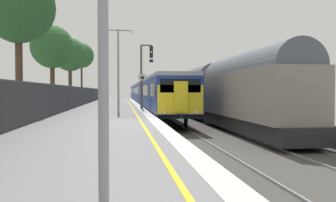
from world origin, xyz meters
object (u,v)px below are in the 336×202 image
(commuter_train_at_platform, at_px, (146,93))
(background_tree_right, at_px, (18,9))
(freight_train_adjacent_track, at_px, (185,91))
(signal_gantry, at_px, (144,69))
(background_tree_left, at_px, (70,56))
(background_tree_back, at_px, (81,56))
(speed_limit_sign, at_px, (142,87))
(platform_lamp_mid, at_px, (118,64))
(background_tree_centre, at_px, (53,48))

(commuter_train_at_platform, height_order, background_tree_right, background_tree_right)
(freight_train_adjacent_track, height_order, signal_gantry, signal_gantry)
(background_tree_left, relative_size, background_tree_back, 0.89)
(freight_train_adjacent_track, relative_size, background_tree_left, 7.27)
(freight_train_adjacent_track, relative_size, speed_limit_sign, 20.30)
(commuter_train_at_platform, height_order, freight_train_adjacent_track, freight_train_adjacent_track)
(platform_lamp_mid, distance_m, background_tree_right, 6.96)
(speed_limit_sign, xyz_separation_m, platform_lamp_mid, (-1.76, -2.57, 1.55))
(platform_lamp_mid, distance_m, background_tree_back, 32.58)
(commuter_train_at_platform, xyz_separation_m, speed_limit_sign, (-1.85, -24.51, 0.52))
(speed_limit_sign, distance_m, background_tree_right, 9.89)
(platform_lamp_mid, bearing_deg, background_tree_left, 106.49)
(signal_gantry, relative_size, background_tree_centre, 0.72)
(speed_limit_sign, height_order, background_tree_left, background_tree_left)
(signal_gantry, xyz_separation_m, speed_limit_sign, (-0.36, -3.48, -1.58))
(background_tree_left, xyz_separation_m, background_tree_back, (-0.01, 11.76, 1.10))
(commuter_train_at_platform, height_order, background_tree_back, background_tree_back)
(speed_limit_sign, bearing_deg, background_tree_centre, 137.09)
(signal_gantry, distance_m, background_tree_back, 27.25)
(commuter_train_at_platform, height_order, speed_limit_sign, commuter_train_at_platform)
(freight_train_adjacent_track, bearing_deg, commuter_train_at_platform, 112.87)
(speed_limit_sign, bearing_deg, background_tree_left, 113.75)
(speed_limit_sign, height_order, platform_lamp_mid, platform_lamp_mid)
(freight_train_adjacent_track, relative_size, background_tree_back, 6.49)
(speed_limit_sign, relative_size, background_tree_left, 0.36)
(freight_train_adjacent_track, height_order, background_tree_right, background_tree_right)
(commuter_train_at_platform, relative_size, background_tree_back, 7.06)
(background_tree_left, xyz_separation_m, background_tree_centre, (-0.09, -10.27, -0.31))
(background_tree_right, bearing_deg, signal_gantry, 41.35)
(speed_limit_sign, xyz_separation_m, background_tree_centre, (-7.80, 7.25, 3.63))
(speed_limit_sign, distance_m, platform_lamp_mid, 3.48)
(speed_limit_sign, height_order, background_tree_right, background_tree_right)
(speed_limit_sign, bearing_deg, background_tree_right, -154.50)
(speed_limit_sign, bearing_deg, commuter_train_at_platform, 85.69)
(background_tree_left, relative_size, background_tree_centre, 1.05)
(freight_train_adjacent_track, bearing_deg, background_tree_back, 133.58)
(commuter_train_at_platform, distance_m, freight_train_adjacent_track, 10.31)
(background_tree_back, bearing_deg, background_tree_left, -89.94)
(platform_lamp_mid, bearing_deg, background_tree_right, -169.10)
(freight_train_adjacent_track, relative_size, platform_lamp_mid, 10.09)
(freight_train_adjacent_track, distance_m, background_tree_centre, 16.17)
(signal_gantry, distance_m, background_tree_centre, 9.22)
(freight_train_adjacent_track, relative_size, background_tree_right, 6.37)
(background_tree_left, xyz_separation_m, background_tree_right, (-0.13, -21.25, 0.80))
(signal_gantry, height_order, background_tree_left, background_tree_left)
(freight_train_adjacent_track, height_order, background_tree_centre, background_tree_centre)
(freight_train_adjacent_track, xyz_separation_m, speed_limit_sign, (-5.85, -15.02, 0.22))
(commuter_train_at_platform, xyz_separation_m, freight_train_adjacent_track, (4.00, -9.49, 0.31))
(background_tree_centre, relative_size, background_tree_back, 0.85)
(signal_gantry, bearing_deg, commuter_train_at_platform, 85.95)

